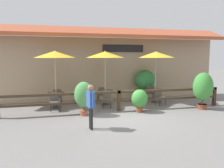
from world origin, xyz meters
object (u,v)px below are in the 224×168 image
at_px(dining_table_near, 56,96).
at_px(potted_plant_entrance_palm, 145,80).
at_px(patio_umbrella_middle, 105,55).
at_px(pedestrian, 91,101).
at_px(dining_table_middle, 105,93).
at_px(patio_umbrella_near, 55,55).
at_px(dining_table_far, 155,92).
at_px(chair_near_streetside, 55,101).
at_px(potted_plant_broad_leaf, 203,88).
at_px(chair_near_wallside, 57,96).
at_px(potted_plant_corner_fern, 140,99).
at_px(chair_far_streetside, 160,96).
at_px(chair_far_wallside, 150,92).
at_px(chair_middle_streetside, 107,98).
at_px(patio_umbrella_far, 156,55).
at_px(potted_plant_small_flowering, 84,95).
at_px(chair_middle_wallside, 102,94).

xyz_separation_m(dining_table_near, potted_plant_entrance_palm, (5.11, 1.09, 0.53)).
bearing_deg(patio_umbrella_middle, pedestrian, -109.13).
bearing_deg(dining_table_near, dining_table_middle, 2.90).
height_order(patio_umbrella_near, dining_table_far, patio_umbrella_near).
bearing_deg(patio_umbrella_near, chair_near_streetside, -96.24).
relative_size(patio_umbrella_near, potted_plant_broad_leaf, 1.60).
bearing_deg(chair_near_wallside, dining_table_near, 81.91).
distance_m(dining_table_middle, dining_table_far, 2.81).
height_order(patio_umbrella_middle, potted_plant_corner_fern, patio_umbrella_middle).
relative_size(patio_umbrella_middle, potted_plant_corner_fern, 2.70).
height_order(chair_far_streetside, chair_far_wallside, same).
distance_m(patio_umbrella_near, dining_table_middle, 3.21).
distance_m(chair_middle_streetside, chair_far_wallside, 3.12).
relative_size(chair_middle_streetside, chair_far_wallside, 1.00).
distance_m(patio_umbrella_far, potted_plant_small_flowering, 4.85).
bearing_deg(chair_far_streetside, potted_plant_corner_fern, -153.23).
bearing_deg(patio_umbrella_middle, patio_umbrella_far, -1.65).
bearing_deg(potted_plant_broad_leaf, dining_table_near, 163.86).
distance_m(chair_near_streetside, chair_far_streetside, 5.34).
distance_m(patio_umbrella_middle, potted_plant_corner_fern, 3.04).
relative_size(chair_near_streetside, potted_plant_entrance_palm, 0.49).
xyz_separation_m(dining_table_near, potted_plant_broad_leaf, (6.83, -1.98, 0.45)).
height_order(dining_table_middle, potted_plant_broad_leaf, potted_plant_broad_leaf).
bearing_deg(potted_plant_entrance_palm, potted_plant_corner_fern, -116.13).
xyz_separation_m(chair_middle_streetside, patio_umbrella_far, (2.87, 0.63, 2.14)).
bearing_deg(potted_plant_broad_leaf, potted_plant_corner_fern, 177.24).
relative_size(chair_middle_streetside, chair_middle_wallside, 1.00).
relative_size(dining_table_near, patio_umbrella_middle, 0.29).
bearing_deg(dining_table_near, chair_near_wallside, 84.44).
bearing_deg(chair_middle_wallside, patio_umbrella_far, 165.96).
relative_size(patio_umbrella_near, dining_table_middle, 3.39).
distance_m(patio_umbrella_middle, dining_table_middle, 2.01).
bearing_deg(chair_far_wallside, patio_umbrella_far, 106.32).
relative_size(potted_plant_broad_leaf, pedestrian, 1.13).
distance_m(patio_umbrella_far, potted_plant_corner_fern, 3.19).
height_order(chair_near_wallside, dining_table_middle, chair_near_wallside).
relative_size(dining_table_near, potted_plant_corner_fern, 0.80).
relative_size(dining_table_middle, potted_plant_entrance_palm, 0.48).
relative_size(chair_far_streetside, potted_plant_small_flowering, 0.58).
bearing_deg(potted_plant_corner_fern, potted_plant_small_flowering, 179.35).
bearing_deg(chair_middle_wallside, dining_table_far, 165.96).
distance_m(chair_near_streetside, dining_table_far, 5.42).
relative_size(chair_middle_wallside, chair_far_streetside, 1.00).
xyz_separation_m(dining_table_middle, chair_middle_wallside, (-0.05, 0.70, -0.13)).
xyz_separation_m(chair_near_streetside, chair_middle_streetside, (2.51, 0.04, 0.00)).
height_order(dining_table_near, chair_near_streetside, chair_near_streetside).
bearing_deg(potted_plant_corner_fern, potted_plant_broad_leaf, -2.76).
height_order(chair_near_wallside, chair_far_streetside, same).
distance_m(dining_table_middle, potted_plant_entrance_palm, 2.83).
distance_m(dining_table_middle, chair_middle_wallside, 0.72).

